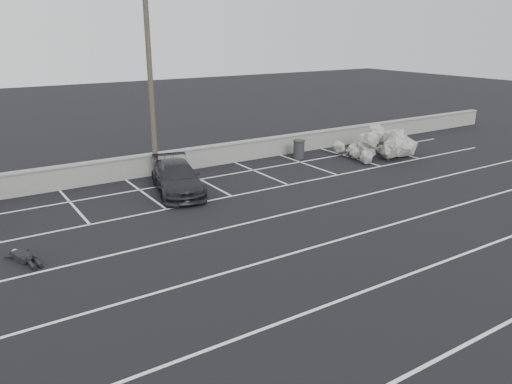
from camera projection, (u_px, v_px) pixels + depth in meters
ground at (367, 290)px, 13.59m from camera, size 120.00×120.00×0.00m
seawall at (163, 162)px, 24.59m from camera, size 50.00×0.45×1.06m
stall_lines at (272, 237)px, 17.06m from camera, size 36.00×20.05×0.01m
car_right at (177, 178)px, 21.60m from camera, size 2.88×4.83×1.31m
utility_pole at (151, 82)px, 22.36m from camera, size 1.19×0.24×8.95m
trash_bin at (299, 149)px, 27.40m from camera, size 0.72×0.72×1.03m
riprap_pile at (387, 146)px, 28.04m from camera, size 5.11×3.55×1.38m
person at (21, 253)px, 15.38m from camera, size 1.92×2.52×0.42m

